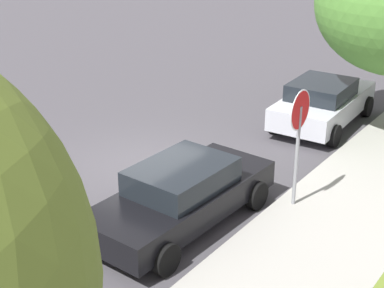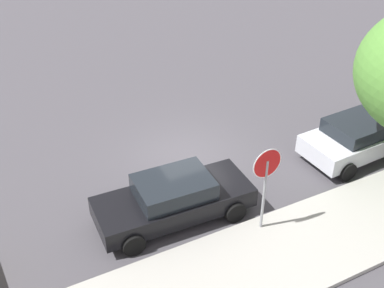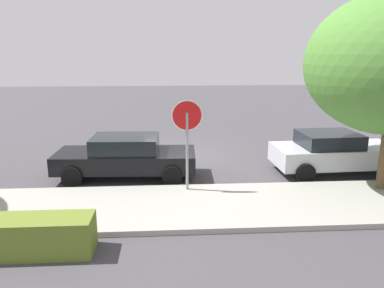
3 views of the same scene
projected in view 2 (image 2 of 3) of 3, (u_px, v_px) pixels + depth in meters
The scene contains 5 objects.
ground_plane at pixel (187, 158), 16.78m from camera, with size 60.00×60.00×0.00m, color #423F44.
sidewalk_curb at pixel (276, 257), 12.82m from camera, with size 32.00×2.95×0.14m, color #9E9B93.
stop_sign at pixel (266, 176), 12.70m from camera, with size 0.88×0.08×2.79m.
parked_car_black at pixel (174, 198), 13.83m from camera, with size 4.63×2.12×1.40m.
parked_car_silver at pixel (359, 137), 16.56m from camera, with size 4.29×2.18×1.42m.
Camera 2 is at (6.12, 12.29, 9.65)m, focal length 45.00 mm.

